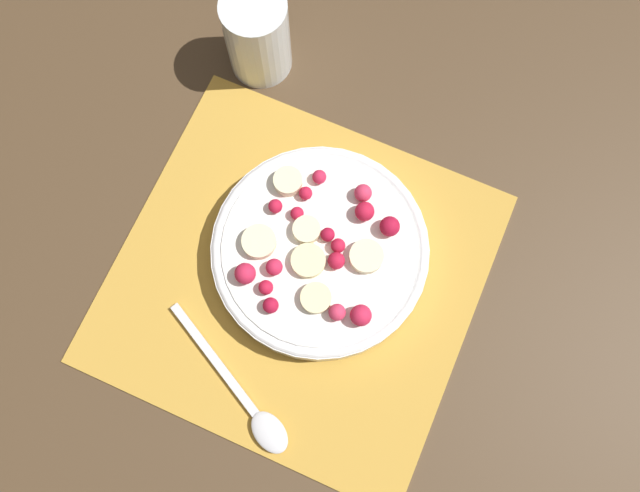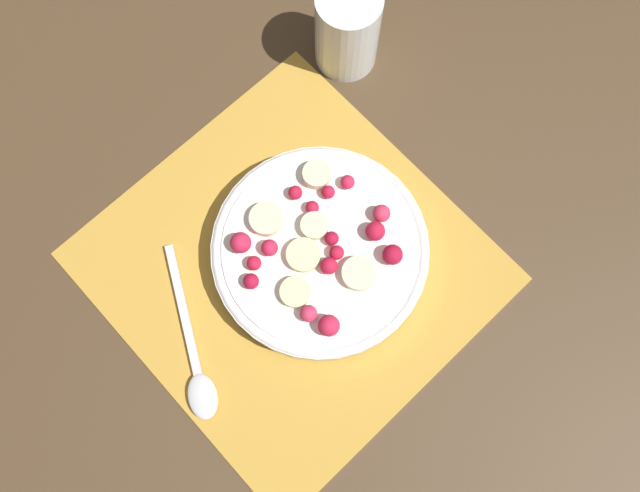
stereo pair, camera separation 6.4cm
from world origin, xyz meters
name	(u,v)px [view 2 (the right image)]	position (x,y,z in m)	size (l,w,h in m)	color
ground_plane	(290,267)	(0.00, 0.00, 0.00)	(3.00, 3.00, 0.00)	#4C3823
placemat	(290,266)	(0.00, 0.00, 0.00)	(0.38, 0.36, 0.01)	gold
fruit_bowl	(320,250)	(0.01, 0.03, 0.03)	(0.23, 0.23, 0.05)	white
spoon	(196,368)	(0.01, -0.14, 0.01)	(0.18, 0.10, 0.01)	silver
drinking_glass	(347,29)	(-0.15, 0.22, 0.05)	(0.07, 0.07, 0.11)	white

